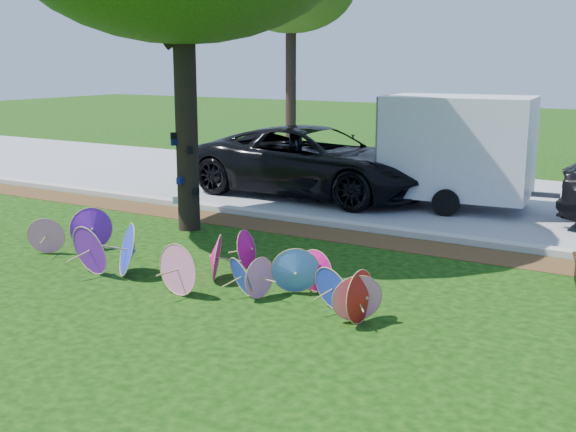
# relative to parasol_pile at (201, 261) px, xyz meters

# --- Properties ---
(ground) EXTENTS (90.00, 90.00, 0.00)m
(ground) POSITION_rel_parasol_pile_xyz_m (0.25, -0.67, -0.37)
(ground) COLOR black
(ground) RESTS_ON ground
(mulch_strip) EXTENTS (90.00, 1.00, 0.01)m
(mulch_strip) POSITION_rel_parasol_pile_xyz_m (0.25, 3.83, -0.36)
(mulch_strip) COLOR #472D16
(mulch_strip) RESTS_ON ground
(curb) EXTENTS (90.00, 0.30, 0.12)m
(curb) POSITION_rel_parasol_pile_xyz_m (0.25, 4.53, -0.31)
(curb) COLOR #B7B5AD
(curb) RESTS_ON ground
(street) EXTENTS (90.00, 8.00, 0.01)m
(street) POSITION_rel_parasol_pile_xyz_m (0.25, 8.68, -0.36)
(street) COLOR gray
(street) RESTS_ON ground
(parasol_pile) EXTENTS (6.82, 2.10, 0.87)m
(parasol_pile) POSITION_rel_parasol_pile_xyz_m (0.00, 0.00, 0.00)
(parasol_pile) COLOR red
(parasol_pile) RESTS_ON ground
(black_van) EXTENTS (6.30, 3.07, 1.73)m
(black_van) POSITION_rel_parasol_pile_xyz_m (-2.05, 7.25, 0.49)
(black_van) COLOR black
(black_van) RESTS_ON ground
(cargo_trailer) EXTENTS (3.42, 2.38, 2.85)m
(cargo_trailer) POSITION_rel_parasol_pile_xyz_m (1.47, 7.66, 1.06)
(cargo_trailer) COLOR silver
(cargo_trailer) RESTS_ON ground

